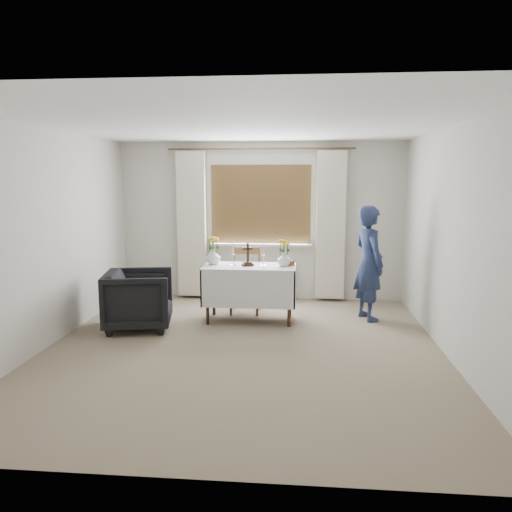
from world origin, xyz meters
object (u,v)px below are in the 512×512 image
(wooden_cross, at_px, (248,254))
(flower_vase_right, at_px, (284,259))
(altar_table, at_px, (250,293))
(wooden_chair, at_px, (245,280))
(flower_vase_left, at_px, (213,257))
(person, at_px, (369,263))
(armchair, at_px, (139,300))

(wooden_cross, relative_size, flower_vase_right, 1.67)
(altar_table, relative_size, wooden_cross, 3.98)
(wooden_chair, height_order, flower_vase_left, flower_vase_left)
(flower_vase_left, bearing_deg, flower_vase_right, -4.60)
(wooden_chair, relative_size, person, 0.60)
(armchair, bearing_deg, person, -87.73)
(altar_table, distance_m, wooden_chair, 0.44)
(armchair, relative_size, flower_vase_right, 4.50)
(armchair, height_order, person, person)
(altar_table, distance_m, armchair, 1.47)
(flower_vase_right, bearing_deg, wooden_cross, -178.89)
(wooden_chair, relative_size, wooden_cross, 3.03)
(person, distance_m, wooden_cross, 1.66)
(person, distance_m, flower_vase_right, 1.18)
(wooden_cross, distance_m, flower_vase_right, 0.49)
(person, bearing_deg, wooden_chair, 62.26)
(wooden_chair, relative_size, armchair, 1.12)
(person, xyz_separation_m, flower_vase_right, (-1.15, -0.23, 0.07))
(armchair, height_order, flower_vase_left, flower_vase_left)
(altar_table, bearing_deg, wooden_chair, 104.73)
(wooden_chair, distance_m, wooden_cross, 0.62)
(person, bearing_deg, flower_vase_left, 72.61)
(person, height_order, wooden_cross, person)
(altar_table, relative_size, flower_vase_right, 6.65)
(flower_vase_left, distance_m, flower_vase_right, 0.97)
(wooden_chair, bearing_deg, flower_vase_right, -36.79)
(person, distance_m, flower_vase_left, 2.13)
(altar_table, bearing_deg, person, 8.00)
(armchair, bearing_deg, wooden_chair, -65.79)
(wooden_chair, distance_m, flower_vase_right, 0.80)
(person, xyz_separation_m, wooden_cross, (-1.64, -0.23, 0.13))
(altar_table, xyz_separation_m, armchair, (-1.39, -0.49, 0.00))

